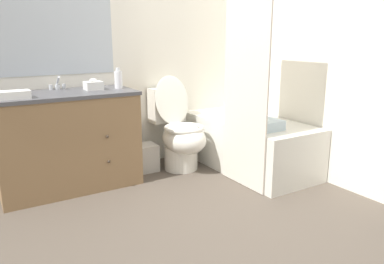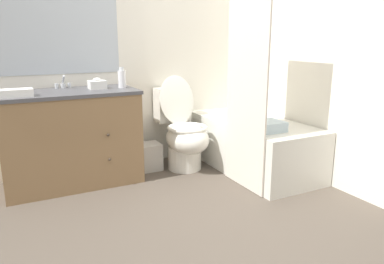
{
  "view_description": "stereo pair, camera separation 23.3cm",
  "coord_description": "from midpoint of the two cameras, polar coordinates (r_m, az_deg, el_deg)",
  "views": [
    {
      "loc": [
        -1.4,
        -1.88,
        1.26
      ],
      "look_at": [
        0.18,
        0.7,
        0.49
      ],
      "focal_mm": 35.0,
      "sensor_mm": 36.0,
      "label": 1
    },
    {
      "loc": [
        -1.2,
        -2.0,
        1.26
      ],
      "look_at": [
        0.18,
        0.7,
        0.49
      ],
      "focal_mm": 35.0,
      "sensor_mm": 36.0,
      "label": 2
    }
  ],
  "objects": [
    {
      "name": "wastebasket",
      "position": [
        3.67,
        -9.17,
        -3.94
      ],
      "size": [
        0.25,
        0.21,
        0.26
      ],
      "color": "#B7B2A8",
      "rests_on": "ground_plane"
    },
    {
      "name": "vanity_cabinet",
      "position": [
        3.37,
        -20.34,
        -1.11
      ],
      "size": [
        1.14,
        0.59,
        0.82
      ],
      "color": "olive",
      "rests_on": "ground_plane"
    },
    {
      "name": "ground_plane",
      "position": [
        2.65,
        2.12,
        -14.16
      ],
      "size": [
        14.0,
        14.0,
        0.0
      ],
      "primitive_type": "plane",
      "color": "brown"
    },
    {
      "name": "wall_right",
      "position": [
        3.76,
        12.61,
        13.72
      ],
      "size": [
        0.05,
        2.55,
        2.5
      ],
      "color": "white",
      "rests_on": "ground_plane"
    },
    {
      "name": "bath_towel_folded",
      "position": [
        3.27,
        8.99,
        1.05
      ],
      "size": [
        0.28,
        0.24,
        0.09
      ],
      "color": "silver",
      "rests_on": "bathtub"
    },
    {
      "name": "wall_back",
      "position": [
        3.75,
        -11.67,
        13.79
      ],
      "size": [
        8.0,
        0.06,
        2.5
      ],
      "color": "white",
      "rests_on": "ground_plane"
    },
    {
      "name": "tissue_box",
      "position": [
        3.37,
        -16.74,
        6.82
      ],
      "size": [
        0.14,
        0.14,
        0.1
      ],
      "color": "white",
      "rests_on": "vanity_cabinet"
    },
    {
      "name": "shower_curtain",
      "position": [
        3.11,
        6.05,
        8.32
      ],
      "size": [
        0.01,
        0.55,
        1.88
      ],
      "color": "silver",
      "rests_on": "ground_plane"
    },
    {
      "name": "bathtub",
      "position": [
        3.72,
        6.83,
        -1.75
      ],
      "size": [
        0.67,
        1.39,
        0.48
      ],
      "color": "silver",
      "rests_on": "ground_plane"
    },
    {
      "name": "sink_faucet",
      "position": [
        3.49,
        -21.64,
        6.6
      ],
      "size": [
        0.14,
        0.12,
        0.12
      ],
      "color": "silver",
      "rests_on": "vanity_cabinet"
    },
    {
      "name": "soap_dispenser",
      "position": [
        3.4,
        -13.12,
        7.83
      ],
      "size": [
        0.07,
        0.07,
        0.18
      ],
      "color": "silver",
      "rests_on": "vanity_cabinet"
    },
    {
      "name": "hand_towel_folded",
      "position": [
        3.1,
        -27.81,
        5.0
      ],
      "size": [
        0.25,
        0.14,
        0.06
      ],
      "color": "white",
      "rests_on": "vanity_cabinet"
    },
    {
      "name": "toilet",
      "position": [
        3.64,
        -3.76,
        -0.36
      ],
      "size": [
        0.39,
        0.69,
        0.9
      ],
      "color": "silver",
      "rests_on": "ground_plane"
    }
  ]
}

